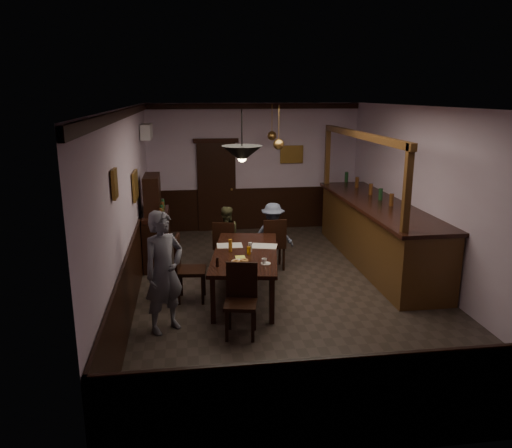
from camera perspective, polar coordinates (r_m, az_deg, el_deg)
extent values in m
cube|color=#2D2621|center=(8.50, 3.47, -7.52)|extent=(5.00, 8.00, 0.01)
cube|color=white|center=(7.87, 3.81, 13.18)|extent=(5.00, 8.00, 0.01)
cube|color=#C5AAC6|center=(11.94, -0.23, 6.49)|extent=(5.00, 0.01, 3.00)
cube|color=#C5AAC6|center=(4.38, 14.27, -8.67)|extent=(5.00, 0.01, 3.00)
cube|color=#C5AAC6|center=(7.94, -14.34, 1.85)|extent=(0.01, 8.00, 3.00)
cube|color=#C5AAC6|center=(8.89, 19.64, 2.79)|extent=(0.01, 8.00, 3.00)
cube|color=black|center=(8.00, -1.22, -3.39)|extent=(1.35, 2.33, 0.06)
cube|color=black|center=(7.21, -4.96, -8.70)|extent=(0.07, 0.07, 0.69)
cube|color=black|center=(7.17, 1.81, -8.80)|extent=(0.07, 0.07, 0.69)
cube|color=black|center=(9.11, -3.56, -3.62)|extent=(0.07, 0.07, 0.69)
cube|color=black|center=(9.08, 1.74, -3.66)|extent=(0.07, 0.07, 0.69)
cube|color=black|center=(9.40, -3.57, -2.49)|extent=(0.48, 0.48, 0.05)
cube|color=black|center=(9.16, -3.75, -1.27)|extent=(0.40, 0.12, 0.48)
cube|color=black|center=(9.60, -2.46, -3.51)|extent=(0.04, 0.04, 0.41)
cube|color=black|center=(9.65, -4.38, -3.46)|extent=(0.04, 0.04, 0.41)
cube|color=black|center=(9.30, -2.69, -4.13)|extent=(0.04, 0.04, 0.41)
cube|color=black|center=(9.34, -4.68, -4.07)|extent=(0.04, 0.04, 0.41)
cube|color=black|center=(9.36, 1.93, -2.38)|extent=(0.44, 0.44, 0.05)
cube|color=black|center=(9.10, 2.19, -1.08)|extent=(0.43, 0.06, 0.51)
cube|color=black|center=(9.63, 2.71, -3.39)|extent=(0.04, 0.04, 0.44)
cube|color=black|center=(9.56, 0.69, -3.50)|extent=(0.04, 0.04, 0.44)
cube|color=black|center=(9.31, 3.17, -4.04)|extent=(0.04, 0.04, 0.44)
cube|color=black|center=(9.24, 1.08, -4.16)|extent=(0.04, 0.04, 0.44)
cube|color=black|center=(6.79, -1.76, -9.16)|extent=(0.51, 0.51, 0.05)
cube|color=black|center=(6.86, -1.63, -6.40)|extent=(0.43, 0.13, 0.51)
cube|color=black|center=(6.75, -3.38, -11.57)|extent=(0.04, 0.04, 0.44)
cube|color=black|center=(6.72, -0.38, -11.67)|extent=(0.04, 0.04, 0.44)
cube|color=black|center=(7.06, -3.04, -10.33)|extent=(0.04, 0.04, 0.44)
cube|color=black|center=(7.03, -0.18, -10.42)|extent=(0.04, 0.04, 0.44)
cube|color=black|center=(7.97, -7.42, -5.32)|extent=(0.50, 0.50, 0.05)
cube|color=black|center=(7.90, -8.99, -3.30)|extent=(0.09, 0.46, 0.55)
cube|color=black|center=(7.88, -6.12, -7.54)|extent=(0.04, 0.04, 0.47)
cube|color=black|center=(8.22, -5.95, -6.56)|extent=(0.04, 0.04, 0.47)
cube|color=black|center=(7.91, -8.83, -7.53)|extent=(0.04, 0.04, 0.47)
cube|color=black|center=(8.25, -8.54, -6.55)|extent=(0.04, 0.04, 0.47)
imported|color=slate|center=(6.91, -10.48, -5.44)|extent=(0.74, 0.70, 1.70)
imported|color=brown|center=(9.55, -3.48, -1.33)|extent=(0.56, 0.44, 1.14)
imported|color=slate|center=(9.51, 1.92, -1.17)|extent=(0.89, 0.71, 1.21)
cube|color=silver|center=(8.31, -3.04, -2.47)|extent=(0.43, 0.31, 0.01)
cube|color=silver|center=(8.27, 0.95, -2.54)|extent=(0.48, 0.40, 0.01)
cube|color=#D8DD51|center=(7.73, -1.82, -3.79)|extent=(0.17, 0.17, 0.00)
cylinder|color=white|center=(7.43, 1.12, -4.54)|extent=(0.15, 0.15, 0.01)
imported|color=white|center=(7.41, 0.93, -4.24)|extent=(0.09, 0.09, 0.07)
cylinder|color=white|center=(7.52, -2.00, -4.30)|extent=(0.22, 0.22, 0.01)
torus|color=#C68C47|center=(7.43, -2.30, -4.32)|extent=(0.13, 0.13, 0.04)
torus|color=#C68C47|center=(7.47, -1.36, -4.19)|extent=(0.13, 0.13, 0.04)
cylinder|color=#F9A614|center=(7.86, -0.83, -3.04)|extent=(0.07, 0.07, 0.12)
cylinder|color=#BF721E|center=(7.98, -2.95, -2.47)|extent=(0.06, 0.06, 0.20)
cylinder|color=silver|center=(7.98, -0.66, -2.65)|extent=(0.06, 0.06, 0.15)
cylinder|color=black|center=(7.32, -4.44, -4.36)|extent=(0.04, 0.04, 0.14)
cube|color=black|center=(9.79, -11.22, -1.82)|extent=(0.47, 1.31, 0.94)
cube|color=black|center=(9.66, -11.37, 1.11)|extent=(0.45, 1.26, 0.07)
cube|color=black|center=(9.58, -11.78, 3.27)|extent=(0.28, 0.84, 0.75)
cube|color=#4E2E14|center=(9.87, 13.69, -1.17)|extent=(0.94, 4.41, 1.15)
cube|color=black|center=(9.72, 13.79, 2.22)|extent=(1.05, 4.51, 0.06)
cube|color=#4E2E14|center=(9.39, 11.98, 9.88)|extent=(0.10, 4.30, 0.12)
cube|color=#4E2E14|center=(7.55, 17.08, 3.61)|extent=(0.10, 0.10, 1.36)
cube|color=#4E2E14|center=(11.44, 8.25, 7.68)|extent=(0.10, 0.10, 1.36)
cube|color=black|center=(11.87, -4.52, 4.19)|extent=(0.90, 0.06, 2.10)
cube|color=white|center=(10.66, -12.40, 10.30)|extent=(0.20, 0.85, 0.30)
cube|color=olive|center=(6.25, -15.86, 4.44)|extent=(0.04, 0.28, 0.36)
cube|color=olive|center=(8.68, -13.62, 4.30)|extent=(0.04, 0.62, 0.48)
cube|color=olive|center=(12.01, 4.09, 7.94)|extent=(0.55, 0.04, 0.42)
cylinder|color=black|center=(6.83, -1.63, 10.49)|extent=(0.02, 0.02, 0.59)
cone|color=black|center=(6.85, -1.61, 8.02)|extent=(0.56, 0.56, 0.22)
sphere|color=#FFD88C|center=(6.86, -1.61, 7.60)|extent=(0.12, 0.12, 0.12)
cylinder|color=#BF8C3F|center=(9.26, 2.63, 11.25)|extent=(0.02, 0.02, 0.70)
cone|color=#BF8C3F|center=(9.28, 2.60, 9.09)|extent=(0.20, 0.20, 0.22)
sphere|color=#FFD88C|center=(9.29, 2.60, 8.79)|extent=(0.12, 0.12, 0.12)
cylinder|color=#BF8C3F|center=(11.15, 1.84, 11.84)|extent=(0.02, 0.02, 0.70)
cone|color=#BF8C3F|center=(11.18, 1.82, 10.05)|extent=(0.20, 0.20, 0.22)
sphere|color=#FFD88C|center=(11.18, 1.82, 9.79)|extent=(0.12, 0.12, 0.12)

